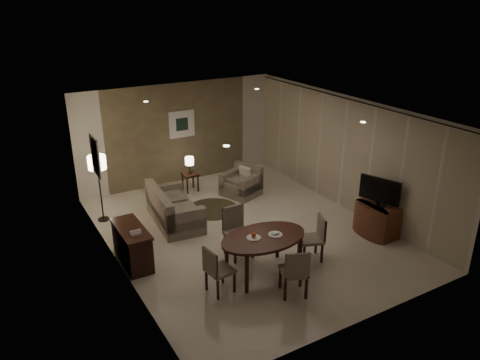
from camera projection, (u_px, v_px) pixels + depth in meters
room_shell at (235, 168)px, 10.02m from camera, size 5.50×7.00×2.70m
taupe_accent at (178, 134)px, 12.49m from camera, size 3.96×0.03×2.70m
curtain_wall at (343, 155)px, 10.95m from camera, size 0.08×6.70×2.58m
curtain_rod at (348, 99)px, 10.46m from camera, size 0.03×6.80×0.03m
art_back_frame at (182, 124)px, 12.43m from camera, size 0.72×0.03×0.72m
art_back_canvas at (182, 124)px, 12.41m from camera, size 0.34×0.01×0.34m
art_left_frame at (95, 157)px, 9.21m from camera, size 0.03×0.60×0.80m
art_left_canvas at (96, 156)px, 9.21m from camera, size 0.01×0.46×0.64m
downlight_nl at (226, 146)px, 7.10m from camera, size 0.10×0.10×0.01m
downlight_nr at (363, 122)px, 8.41m from camera, size 0.10×0.10×0.01m
downlight_fl at (146, 102)px, 9.99m from camera, size 0.10×0.10×0.01m
downlight_fr at (257, 89)px, 11.29m from camera, size 0.10×0.10×0.01m
console_desk at (132, 245)px, 8.90m from camera, size 0.48×1.20×0.75m
telephone at (136, 232)px, 8.50m from camera, size 0.20×0.14×0.09m
tv_cabinet at (377, 219)px, 9.98m from camera, size 0.48×0.90×0.70m
flat_tv at (380, 191)px, 9.72m from camera, size 0.36×0.85×0.60m
dining_table at (263, 255)px, 8.54m from camera, size 1.65×1.03×0.77m
chair_near at (294, 271)px, 7.94m from camera, size 0.58×0.58×0.91m
chair_far at (239, 233)px, 9.09m from camera, size 0.49×0.49×1.00m
chair_left at (220, 270)px, 8.02m from camera, size 0.48×0.48×0.87m
chair_right at (311, 239)px, 9.01m from camera, size 0.55×0.55×0.89m
plate_a at (254, 238)px, 8.35m from camera, size 0.26×0.26×0.02m
plate_b at (275, 235)px, 8.46m from camera, size 0.26×0.26×0.02m
fruit_apple at (254, 235)px, 8.33m from camera, size 0.09×0.09×0.09m
napkin at (275, 233)px, 8.45m from camera, size 0.12×0.08×0.03m
round_rug at (213, 209)px, 11.27m from camera, size 1.24×1.24×0.01m
sofa at (175, 206)px, 10.48m from camera, size 1.80×1.02×0.82m
armchair at (241, 181)px, 11.93m from camera, size 1.04×1.06×0.75m
side_table at (190, 182)px, 12.23m from camera, size 0.38×0.38×0.48m
table_lamp at (190, 165)px, 12.04m from camera, size 0.22×0.22×0.50m
floor_lamp at (100, 189)px, 10.45m from camera, size 0.39×0.39×1.55m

